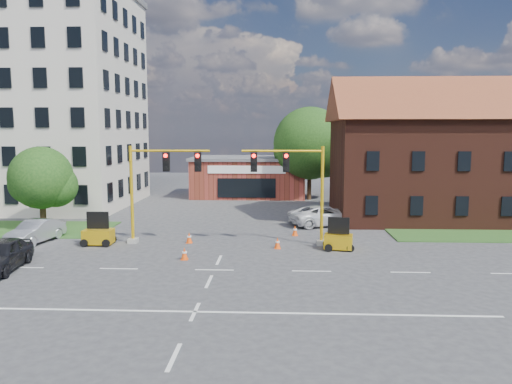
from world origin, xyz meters
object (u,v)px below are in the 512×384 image
(signal_mast_east, at_px, (296,183))
(sedan_dark, at_px, (1,255))
(signal_mast_west, at_px, (157,182))
(trailer_west, at_px, (98,235))
(pickup_white, at_px, (325,215))
(trailer_east, at_px, (338,240))

(signal_mast_east, xyz_separation_m, sedan_dark, (-15.29, -6.50, -3.11))
(signal_mast_west, relative_size, trailer_west, 3.08)
(signal_mast_west, xyz_separation_m, signal_mast_east, (8.71, 0.00, 0.00))
(trailer_west, xyz_separation_m, sedan_dark, (-2.92, -5.87, 0.18))
(trailer_west, distance_m, pickup_white, 16.54)
(signal_mast_west, distance_m, signal_mast_east, 8.71)
(trailer_west, distance_m, sedan_dark, 6.56)
(trailer_east, xyz_separation_m, pickup_white, (-0.08, 7.86, 0.18))
(trailer_west, relative_size, sedan_dark, 0.42)
(signal_mast_east, bearing_deg, signal_mast_west, 180.00)
(trailer_west, bearing_deg, signal_mast_west, 8.95)
(trailer_east, relative_size, sedan_dark, 0.40)
(signal_mast_east, relative_size, sedan_dark, 1.31)
(pickup_white, relative_size, sedan_dark, 1.16)
(pickup_white, bearing_deg, trailer_east, 157.46)
(signal_mast_west, bearing_deg, signal_mast_east, 0.00)
(signal_mast_east, height_order, trailer_east, signal_mast_east)
(trailer_east, relative_size, pickup_white, 0.34)
(sedan_dark, bearing_deg, pickup_white, 30.20)
(signal_mast_west, bearing_deg, trailer_west, -170.22)
(signal_mast_east, relative_size, trailer_east, 3.29)
(trailer_west, bearing_deg, sedan_dark, -117.29)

